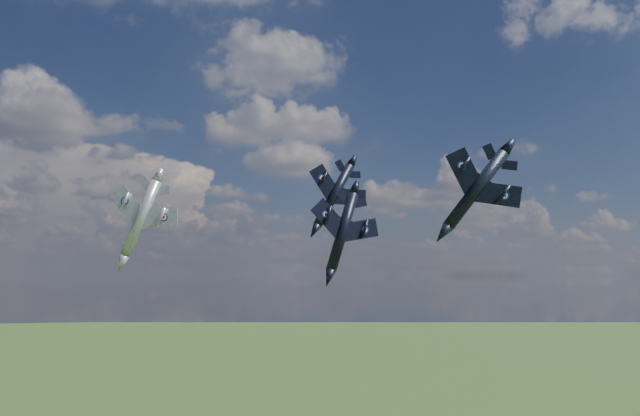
{
  "coord_description": "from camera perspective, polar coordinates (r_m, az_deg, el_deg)",
  "views": [
    {
      "loc": [
        -11.95,
        -70.2,
        74.42
      ],
      "look_at": [
        5.93,
        11.42,
        83.51
      ],
      "focal_mm": 35.0,
      "sensor_mm": 36.0,
      "label": 1
    }
  ],
  "objects": [
    {
      "name": "jet_lead_navy",
      "position": [
        80.01,
        2.08,
        -2.13
      ],
      "size": [
        12.81,
        15.83,
        5.96
      ],
      "primitive_type": null,
      "rotation": [
        0.0,
        0.31,
        0.16
      ],
      "color": "black"
    },
    {
      "name": "jet_right_navy",
      "position": [
        78.27,
        14.09,
        1.66
      ],
      "size": [
        15.77,
        18.46,
        9.35
      ],
      "primitive_type": null,
      "rotation": [
        0.0,
        0.65,
        -0.37
      ],
      "color": "black"
    },
    {
      "name": "jet_high_navy",
      "position": [
        96.62,
        1.3,
        1.21
      ],
      "size": [
        11.08,
        15.09,
        7.9
      ],
      "primitive_type": null,
      "rotation": [
        0.0,
        0.51,
        0.02
      ],
      "color": "black"
    },
    {
      "name": "jet_left_silver",
      "position": [
        87.22,
        -16.06,
        -0.89
      ],
      "size": [
        15.38,
        17.78,
        6.96
      ],
      "primitive_type": null,
      "rotation": [
        0.0,
        0.39,
        -0.33
      ],
      "color": "gray"
    }
  ]
}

